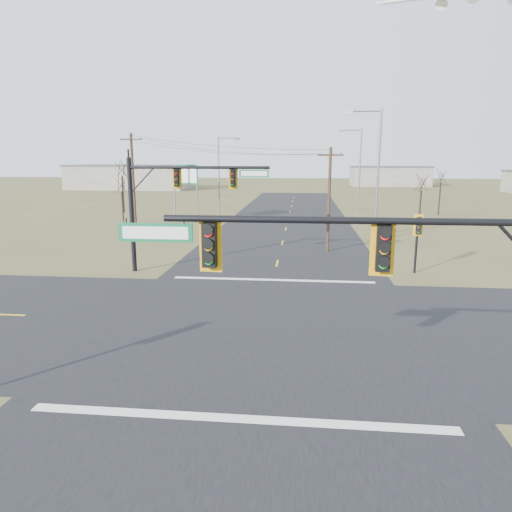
{
  "coord_description": "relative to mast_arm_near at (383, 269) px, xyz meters",
  "views": [
    {
      "loc": [
        1.65,
        -18.86,
        7.1
      ],
      "look_at": [
        -0.36,
        1.0,
        2.86
      ],
      "focal_mm": 32.0,
      "sensor_mm": 36.0,
      "label": 1
    }
  ],
  "objects": [
    {
      "name": "warehouse_mid",
      "position": [
        21.47,
        118.48,
        -2.14
      ],
      "size": [
        20.0,
        12.0,
        5.0
      ],
      "primitive_type": "cube",
      "color": "#A09A8E",
      "rests_on": "ground"
    },
    {
      "name": "ground",
      "position": [
        -3.53,
        8.48,
        -4.64
      ],
      "size": [
        320.0,
        320.0,
        0.0
      ],
      "primitive_type": "plane",
      "color": "brown",
      "rests_on": "ground"
    },
    {
      "name": "bare_tree_b",
      "position": [
        -26.12,
        49.68,
        1.31
      ],
      "size": [
        3.16,
        3.16,
        7.44
      ],
      "rotation": [
        0.0,
        0.0,
        0.09
      ],
      "color": "black",
      "rests_on": "ground"
    },
    {
      "name": "pedestal_signal_ne",
      "position": [
        5.34,
        18.59,
        -1.84
      ],
      "size": [
        0.65,
        0.55,
        3.77
      ],
      "rotation": [
        0.0,
        0.0,
        -0.28
      ],
      "color": "black",
      "rests_on": "ground"
    },
    {
      "name": "mast_arm_near",
      "position": [
        0.0,
        0.0,
        0.0
      ],
      "size": [
        10.33,
        0.45,
        6.35
      ],
      "rotation": [
        0.0,
        0.0,
        -0.08
      ],
      "color": "black",
      "rests_on": "ground"
    },
    {
      "name": "warehouse_left",
      "position": [
        -43.53,
        98.48,
        -1.89
      ],
      "size": [
        28.0,
        14.0,
        5.5
      ],
      "primitive_type": "cube",
      "color": "#A09A8E",
      "rests_on": "ground"
    },
    {
      "name": "streetlight_c",
      "position": [
        -11.81,
        44.94,
        0.85
      ],
      "size": [
        2.74,
        0.37,
        9.78
      ],
      "rotation": [
        0.0,
        0.0,
        0.25
      ],
      "color": "slate",
      "rests_on": "ground"
    },
    {
      "name": "bare_tree_d",
      "position": [
        15.65,
        50.46,
        0.39
      ],
      "size": [
        3.12,
        3.12,
        6.24
      ],
      "rotation": [
        0.0,
        0.0,
        0.42
      ],
      "color": "black",
      "rests_on": "ground"
    },
    {
      "name": "bare_tree_a",
      "position": [
        -22.59,
        40.59,
        -0.36
      ],
      "size": [
        2.83,
        2.83,
        5.41
      ],
      "rotation": [
        0.0,
        0.0,
        0.35
      ],
      "color": "black",
      "rests_on": "ground"
    },
    {
      "name": "stop_bar_far",
      "position": [
        -3.53,
        15.98,
        -4.61
      ],
      "size": [
        12.0,
        0.4,
        0.01
      ],
      "primitive_type": "cube",
      "color": "silver",
      "rests_on": "road_ns"
    },
    {
      "name": "streetlight_b",
      "position": [
        5.51,
        53.28,
        1.59
      ],
      "size": [
        3.09,
        0.33,
        11.09
      ],
      "rotation": [
        0.0,
        0.0,
        -0.08
      ],
      "color": "slate",
      "rests_on": "ground"
    },
    {
      "name": "utility_pole_near",
      "position": [
        0.16,
        25.1,
        -0.43
      ],
      "size": [
        1.96,
        0.23,
        8.0
      ],
      "rotation": [
        0.0,
        0.0,
        -0.03
      ],
      "color": "#442F1D",
      "rests_on": "ground"
    },
    {
      "name": "road_ew",
      "position": [
        -3.53,
        8.48,
        -4.63
      ],
      "size": [
        160.0,
        14.0,
        0.02
      ],
      "primitive_type": "cube",
      "color": "black",
      "rests_on": "ground"
    },
    {
      "name": "bare_tree_c",
      "position": [
        11.1,
        41.6,
        0.0
      ],
      "size": [
        3.32,
        3.32,
        5.92
      ],
      "rotation": [
        0.0,
        0.0,
        0.43
      ],
      "color": "black",
      "rests_on": "ground"
    },
    {
      "name": "streetlight_a",
      "position": [
        4.71,
        32.82,
        1.82
      ],
      "size": [
        3.22,
        0.44,
        11.5
      ],
      "rotation": [
        0.0,
        0.0,
        -0.27
      ],
      "color": "slate",
      "rests_on": "ground"
    },
    {
      "name": "mast_arm_far",
      "position": [
        -9.68,
        17.44,
        0.56
      ],
      "size": [
        8.9,
        0.51,
        7.21
      ],
      "rotation": [
        0.0,
        0.0,
        0.22
      ],
      "color": "black",
      "rests_on": "ground"
    },
    {
      "name": "road_ns",
      "position": [
        -3.53,
        8.48,
        -4.63
      ],
      "size": [
        14.0,
        160.0,
        0.02
      ],
      "primitive_type": "cube",
      "color": "black",
      "rests_on": "ground"
    },
    {
      "name": "highway_sign",
      "position": [
        -15.04,
        40.5,
        -0.06
      ],
      "size": [
        3.22,
        1.47,
        6.52
      ],
      "rotation": [
        0.0,
        0.0,
        -0.41
      ],
      "color": "slate",
      "rests_on": "ground"
    },
    {
      "name": "stop_bar_near",
      "position": [
        -3.53,
        0.98,
        -4.61
      ],
      "size": [
        12.0,
        0.4,
        0.01
      ],
      "primitive_type": "cube",
      "color": "silver",
      "rests_on": "road_ns"
    },
    {
      "name": "utility_pole_far",
      "position": [
        -19.01,
        34.95,
        0.37
      ],
      "size": [
        2.36,
        0.32,
        9.65
      ],
      "rotation": [
        0.0,
        0.0,
        -0.09
      ],
      "color": "#442F1D",
      "rests_on": "ground"
    }
  ]
}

